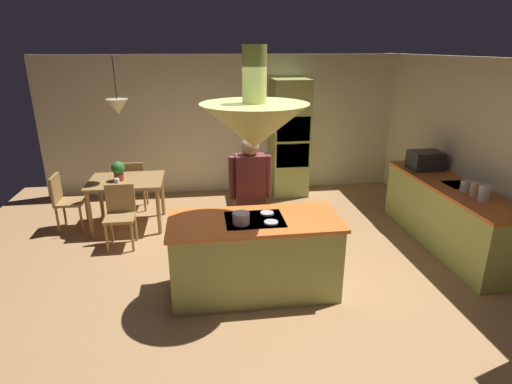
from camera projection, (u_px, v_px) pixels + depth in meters
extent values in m
plane|color=#AD7F51|center=(252.00, 281.00, 4.96)|extent=(8.16, 8.16, 0.00)
cube|color=beige|center=(228.00, 125.00, 7.75)|extent=(6.80, 0.10, 2.55)
cube|color=beige|center=(496.00, 161.00, 5.33)|extent=(0.10, 7.20, 2.55)
cube|color=#A8B259|center=(255.00, 258.00, 4.63)|extent=(1.83, 0.78, 0.86)
cube|color=orange|center=(255.00, 221.00, 4.48)|extent=(1.89, 0.84, 0.04)
cube|color=black|center=(255.00, 220.00, 4.47)|extent=(0.64, 0.52, 0.01)
cylinder|color=#B2B2B7|center=(241.00, 224.00, 4.33)|extent=(0.15, 0.15, 0.02)
cylinder|color=#B2B2B7|center=(271.00, 222.00, 4.37)|extent=(0.15, 0.15, 0.02)
cylinder|color=#B2B2B7|center=(239.00, 215.00, 4.57)|extent=(0.15, 0.15, 0.02)
cylinder|color=#B2B2B7|center=(267.00, 213.00, 4.61)|extent=(0.15, 0.15, 0.02)
cube|color=#A8B259|center=(447.00, 216.00, 5.75)|extent=(0.62, 2.51, 0.86)
cube|color=orange|center=(452.00, 186.00, 5.60)|extent=(0.66, 2.55, 0.04)
cube|color=#B2B2B7|center=(462.00, 190.00, 5.64)|extent=(0.48, 0.36, 0.16)
cube|color=#A8B259|center=(290.00, 138.00, 7.59)|extent=(0.66, 0.62, 2.14)
cube|color=black|center=(293.00, 129.00, 7.24)|extent=(0.60, 0.04, 0.44)
cube|color=black|center=(293.00, 155.00, 7.40)|extent=(0.60, 0.04, 0.44)
cube|color=#A17844|center=(126.00, 181.00, 6.26)|extent=(1.10, 0.87, 0.04)
cylinder|color=#A17844|center=(90.00, 215.00, 5.97)|extent=(0.06, 0.06, 0.72)
cylinder|color=#A17844|center=(159.00, 211.00, 6.10)|extent=(0.06, 0.06, 0.72)
cylinder|color=#A17844|center=(101.00, 197.00, 6.68)|extent=(0.06, 0.06, 0.72)
cylinder|color=#A17844|center=(162.00, 194.00, 6.81)|extent=(0.06, 0.06, 0.72)
cylinder|color=tan|center=(243.00, 233.00, 5.28)|extent=(0.14, 0.14, 0.82)
cylinder|color=tan|center=(257.00, 233.00, 5.30)|extent=(0.14, 0.14, 0.82)
cube|color=brown|center=(250.00, 180.00, 5.04)|extent=(0.36, 0.22, 0.63)
cylinder|color=brown|center=(232.00, 178.00, 5.00)|extent=(0.09, 0.09, 0.54)
cylinder|color=brown|center=(268.00, 177.00, 5.06)|extent=(0.09, 0.09, 0.54)
sphere|color=tan|center=(250.00, 147.00, 4.91)|extent=(0.22, 0.22, 0.22)
cone|color=#A8B259|center=(254.00, 126.00, 4.13)|extent=(1.10, 1.10, 0.45)
cylinder|color=#A8B259|center=(254.00, 74.00, 3.96)|extent=(0.24, 0.24, 0.55)
cone|color=beige|center=(118.00, 107.00, 5.89)|extent=(0.32, 0.32, 0.22)
cylinder|color=black|center=(114.00, 77.00, 5.75)|extent=(0.01, 0.01, 0.60)
cube|color=#A17844|center=(120.00, 218.00, 5.68)|extent=(0.40, 0.40, 0.04)
cube|color=#A17844|center=(120.00, 198.00, 5.77)|extent=(0.40, 0.04, 0.42)
cylinder|color=#A17844|center=(107.00, 239.00, 5.57)|extent=(0.04, 0.04, 0.43)
cylinder|color=#A17844|center=(132.00, 237.00, 5.61)|extent=(0.04, 0.04, 0.43)
cylinder|color=#A17844|center=(111.00, 228.00, 5.89)|extent=(0.04, 0.04, 0.43)
cylinder|color=#A17844|center=(136.00, 227.00, 5.93)|extent=(0.04, 0.04, 0.43)
cube|color=#A17844|center=(135.00, 184.00, 7.05)|extent=(0.40, 0.40, 0.04)
cube|color=#A17844|center=(132.00, 175.00, 6.81)|extent=(0.40, 0.04, 0.42)
cylinder|color=#A17844|center=(147.00, 193.00, 7.31)|extent=(0.04, 0.04, 0.43)
cylinder|color=#A17844|center=(127.00, 194.00, 7.26)|extent=(0.04, 0.04, 0.43)
cylinder|color=#A17844|center=(145.00, 199.00, 6.99)|extent=(0.04, 0.04, 0.43)
cylinder|color=#A17844|center=(124.00, 200.00, 6.95)|extent=(0.04, 0.04, 0.43)
cube|color=#A17844|center=(70.00, 202.00, 6.25)|extent=(0.40, 0.40, 0.04)
cube|color=#A17844|center=(56.00, 189.00, 6.15)|extent=(0.04, 0.40, 0.42)
cylinder|color=#A17844|center=(81.00, 219.00, 6.19)|extent=(0.04, 0.04, 0.43)
cylinder|color=#A17844|center=(87.00, 211.00, 6.51)|extent=(0.04, 0.04, 0.43)
cylinder|color=#A17844|center=(58.00, 221.00, 6.15)|extent=(0.04, 0.04, 0.43)
cylinder|color=#A17844|center=(64.00, 212.00, 6.46)|extent=(0.04, 0.04, 0.43)
cylinder|color=#99382D|center=(119.00, 177.00, 6.19)|extent=(0.14, 0.14, 0.12)
sphere|color=#2D722D|center=(118.00, 168.00, 6.15)|extent=(0.20, 0.20, 0.20)
cylinder|color=white|center=(117.00, 181.00, 6.03)|extent=(0.07, 0.07, 0.09)
cylinder|color=silver|center=(484.00, 193.00, 4.97)|extent=(0.13, 0.13, 0.20)
cylinder|color=#E0B78C|center=(475.00, 189.00, 5.14)|extent=(0.11, 0.11, 0.18)
cylinder|color=silver|center=(466.00, 186.00, 5.31)|extent=(0.13, 0.13, 0.14)
cube|color=#232326|center=(425.00, 160.00, 6.25)|extent=(0.46, 0.36, 0.28)
cylinder|color=#B2B2B7|center=(241.00, 218.00, 4.30)|extent=(0.18, 0.18, 0.12)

